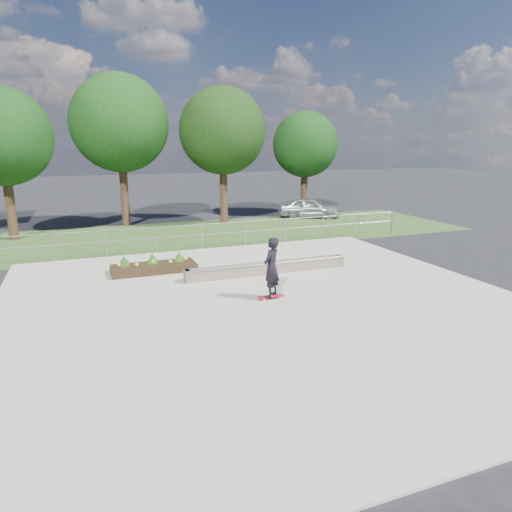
{
  "coord_description": "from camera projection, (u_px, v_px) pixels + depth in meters",
  "views": [
    {
      "loc": [
        -4.84,
        -11.57,
        4.57
      ],
      "look_at": [
        0.2,
        1.5,
        1.1
      ],
      "focal_mm": 32.0,
      "sensor_mm": 36.0,
      "label": 1
    }
  ],
  "objects": [
    {
      "name": "grass_verge",
      "position": [
        185.0,
        235.0,
        23.23
      ],
      "size": [
        30.0,
        8.0,
        0.02
      ],
      "primitive_type": "cube",
      "color": "#304C1E",
      "rests_on": "ground"
    },
    {
      "name": "skateboarder",
      "position": [
        271.0,
        268.0,
        13.38
      ],
      "size": [
        0.8,
        0.74,
        1.86
      ],
      "color": "white",
      "rests_on": "concrete_slab"
    },
    {
      "name": "fence",
      "position": [
        202.0,
        233.0,
        19.87
      ],
      "size": [
        20.06,
        0.06,
        1.2
      ],
      "color": "#94969C",
      "rests_on": "ground"
    },
    {
      "name": "tree_far_left",
      "position": [
        1.0,
        137.0,
        21.08
      ],
      "size": [
        4.55,
        4.55,
        7.15
      ],
      "color": "#322014",
      "rests_on": "ground"
    },
    {
      "name": "planter_bed",
      "position": [
        154.0,
        266.0,
        16.51
      ],
      "size": [
        3.0,
        1.2,
        0.61
      ],
      "color": "black",
      "rests_on": "concrete_slab"
    },
    {
      "name": "concrete_slab",
      "position": [
        268.0,
        304.0,
        13.26
      ],
      "size": [
        15.0,
        15.0,
        0.06
      ],
      "primitive_type": "cube",
      "color": "#A5A192",
      "rests_on": "ground"
    },
    {
      "name": "grind_ledge",
      "position": [
        268.0,
        268.0,
        16.2
      ],
      "size": [
        6.0,
        0.44,
        0.43
      ],
      "color": "brown",
      "rests_on": "concrete_slab"
    },
    {
      "name": "parked_car",
      "position": [
        310.0,
        208.0,
        28.62
      ],
      "size": [
        4.04,
        3.03,
        1.28
      ],
      "primitive_type": "imported",
      "rotation": [
        0.0,
        0.0,
        1.11
      ],
      "color": "#9DA1A6",
      "rests_on": "ground"
    },
    {
      "name": "tree_far_right",
      "position": [
        305.0,
        145.0,
        29.37
      ],
      "size": [
        4.2,
        4.2,
        6.6
      ],
      "color": "#341F14",
      "rests_on": "ground"
    },
    {
      "name": "tree_mid_right",
      "position": [
        223.0,
        131.0,
        25.73
      ],
      "size": [
        4.9,
        4.9,
        7.7
      ],
      "color": "#342014",
      "rests_on": "ground"
    },
    {
      "name": "tree_mid_left",
      "position": [
        120.0,
        123.0,
        24.63
      ],
      "size": [
        5.25,
        5.25,
        8.25
      ],
      "color": "#321E14",
      "rests_on": "ground"
    },
    {
      "name": "ground",
      "position": [
        268.0,
        305.0,
        13.27
      ],
      "size": [
        120.0,
        120.0,
        0.0
      ],
      "primitive_type": "plane",
      "color": "black",
      "rests_on": "ground"
    }
  ]
}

